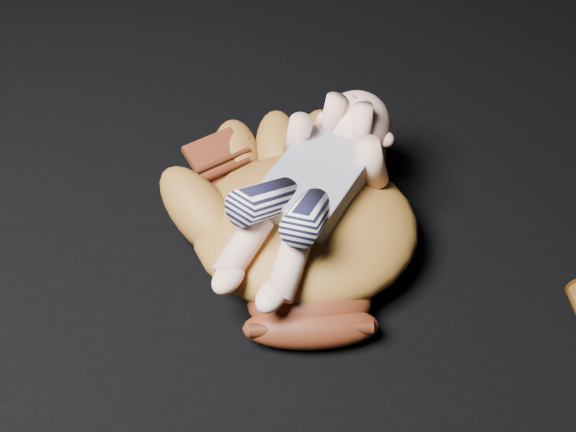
{
  "coord_description": "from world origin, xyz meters",
  "views": [
    {
      "loc": [
        0.05,
        -0.61,
        0.87
      ],
      "look_at": [
        -0.18,
        0.15,
        0.08
      ],
      "focal_mm": 50.0,
      "sensor_mm": 36.0,
      "label": 1
    }
  ],
  "objects": [
    {
      "name": "newborn_baby",
      "position": [
        -0.16,
        0.15,
        0.13
      ],
      "size": [
        0.25,
        0.42,
        0.16
      ],
      "primitive_type": null,
      "rotation": [
        0.0,
        0.0,
        -0.19
      ],
      "color": "#E6AB94",
      "rests_on": "baseball_glove"
    },
    {
      "name": "baseball_glove",
      "position": [
        -0.16,
        0.15,
        0.07
      ],
      "size": [
        0.52,
        0.56,
        0.14
      ],
      "primitive_type": null,
      "rotation": [
        0.0,
        0.0,
        0.34
      ],
      "color": "brown",
      "rests_on": "ground"
    }
  ]
}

